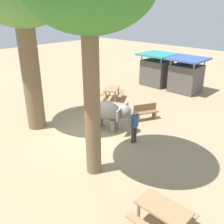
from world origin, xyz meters
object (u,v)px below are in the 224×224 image
(picnic_table_far, at_px, (163,212))
(market_stall_teal, at_px, (156,71))
(picnic_table_near, at_px, (112,91))
(market_stall_blue, at_px, (186,77))
(wooden_bench, at_px, (146,111))
(elephant, at_px, (110,112))
(person_handler, at_px, (134,124))

(picnic_table_far, xyz_separation_m, market_stall_teal, (-8.46, 11.91, 0.55))
(market_stall_teal, bearing_deg, picnic_table_far, -54.63)
(picnic_table_near, bearing_deg, market_stall_teal, -34.39)
(picnic_table_near, relative_size, market_stall_teal, 0.82)
(picnic_table_near, distance_m, market_stall_blue, 5.68)
(picnic_table_near, bearing_deg, wooden_bench, -139.60)
(elephant, relative_size, person_handler, 1.33)
(wooden_bench, relative_size, picnic_table_far, 0.95)
(picnic_table_near, bearing_deg, elephant, -169.73)
(wooden_bench, height_order, picnic_table_far, wooden_bench)
(elephant, bearing_deg, picnic_table_far, -52.93)
(wooden_bench, distance_m, picnic_table_far, 7.65)
(wooden_bench, relative_size, market_stall_teal, 0.57)
(person_handler, height_order, wooden_bench, person_handler)
(person_handler, bearing_deg, elephant, -2.97)
(market_stall_blue, bearing_deg, wooden_bench, -81.48)
(person_handler, xyz_separation_m, picnic_table_far, (3.75, -3.34, -0.36))
(picnic_table_near, relative_size, picnic_table_far, 1.37)
(person_handler, relative_size, wooden_bench, 1.13)
(wooden_bench, xyz_separation_m, market_stall_teal, (-3.51, 6.07, 0.67))
(elephant, distance_m, person_handler, 1.72)
(picnic_table_near, relative_size, market_stall_blue, 0.82)
(elephant, height_order, market_stall_blue, market_stall_blue)
(picnic_table_far, bearing_deg, picnic_table_near, -39.13)
(elephant, distance_m, market_stall_blue, 8.39)
(person_handler, height_order, market_stall_blue, market_stall_blue)
(elephant, relative_size, picnic_table_far, 1.43)
(elephant, distance_m, picnic_table_far, 6.52)
(market_stall_teal, bearing_deg, picnic_table_near, -92.15)
(picnic_table_near, distance_m, picnic_table_far, 11.12)
(market_stall_blue, bearing_deg, market_stall_teal, 180.00)
(elephant, height_order, picnic_table_near, elephant)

